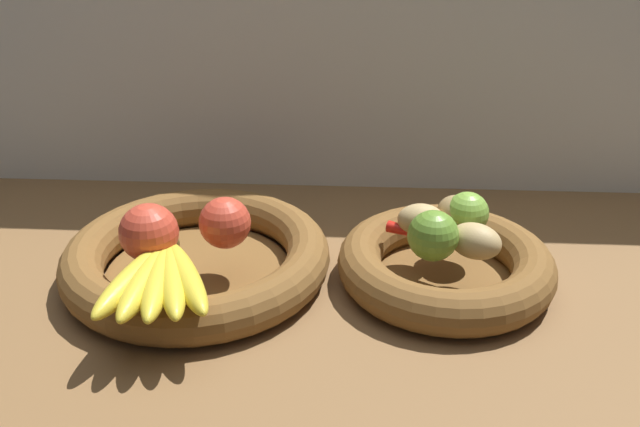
{
  "coord_description": "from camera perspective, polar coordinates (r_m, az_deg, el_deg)",
  "views": [
    {
      "loc": [
        2.52,
        -77.9,
        48.02
      ],
      "look_at": [
        -1.8,
        -1.64,
        9.73
      ],
      "focal_mm": 37.85,
      "sensor_mm": 36.0,
      "label": 1
    }
  ],
  "objects": [
    {
      "name": "ground_plane",
      "position": [
        0.92,
        1.18,
        -5.81
      ],
      "size": [
        140.0,
        90.0,
        3.0
      ],
      "primitive_type": "cube",
      "color": "brown"
    },
    {
      "name": "back_wall",
      "position": [
        1.1,
        1.95,
        15.85
      ],
      "size": [
        140.0,
        3.0,
        55.0
      ],
      "color": "silver",
      "rests_on": "ground_plane"
    },
    {
      "name": "fruit_bowl_left",
      "position": [
        0.91,
        -10.35,
        -3.7
      ],
      "size": [
        35.36,
        35.36,
        5.73
      ],
      "color": "brown",
      "rests_on": "ground_plane"
    },
    {
      "name": "fruit_bowl_right",
      "position": [
        0.9,
        10.54,
        -4.29
      ],
      "size": [
        28.15,
        28.15,
        5.73
      ],
      "color": "brown",
      "rests_on": "ground_plane"
    },
    {
      "name": "apple_red_front",
      "position": [
        0.84,
        -14.26,
        -1.58
      ],
      "size": [
        7.22,
        7.22,
        7.22
      ],
      "primitive_type": "sphere",
      "color": "#CC422D",
      "rests_on": "fruit_bowl_left"
    },
    {
      "name": "apple_red_right",
      "position": [
        0.86,
        -8.04,
        -0.78
      ],
      "size": [
        6.58,
        6.58,
        6.58
      ],
      "primitive_type": "sphere",
      "color": "#CC422D",
      "rests_on": "fruit_bowl_left"
    },
    {
      "name": "banana_bunch_front",
      "position": [
        0.79,
        -13.42,
        -5.26
      ],
      "size": [
        14.21,
        18.1,
        3.05
      ],
      "color": "yellow",
      "rests_on": "fruit_bowl_left"
    },
    {
      "name": "potato_oblong",
      "position": [
        0.89,
        8.54,
        -0.54
      ],
      "size": [
        6.27,
        4.62,
        4.31
      ],
      "primitive_type": "ellipsoid",
      "rotation": [
        0.0,
        0.0,
        3.11
      ],
      "color": "tan",
      "rests_on": "fruit_bowl_right"
    },
    {
      "name": "potato_back",
      "position": [
        0.91,
        11.69,
        -0.04
      ],
      "size": [
        8.04,
        8.15,
        4.88
      ],
      "primitive_type": "ellipsoid",
      "rotation": [
        0.0,
        0.0,
        2.3
      ],
      "color": "#A38451",
      "rests_on": "fruit_bowl_right"
    },
    {
      "name": "potato_small",
      "position": [
        0.85,
        12.99,
        -2.29
      ],
      "size": [
        8.04,
        7.35,
        4.43
      ],
      "primitive_type": "ellipsoid",
      "rotation": [
        0.0,
        0.0,
        2.63
      ],
      "color": "tan",
      "rests_on": "fruit_bowl_right"
    },
    {
      "name": "lime_near",
      "position": [
        0.83,
        9.54,
        -1.86
      ],
      "size": [
        6.3,
        6.3,
        6.3
      ],
      "primitive_type": "sphere",
      "color": "olive",
      "rests_on": "fruit_bowl_right"
    },
    {
      "name": "lime_far",
      "position": [
        0.9,
        12.33,
        0.03
      ],
      "size": [
        5.66,
        5.66,
        5.66
      ],
      "primitive_type": "sphere",
      "color": "#7AAD3D",
      "rests_on": "fruit_bowl_right"
    },
    {
      "name": "chili_pepper",
      "position": [
        0.88,
        9.82,
        -2.09
      ],
      "size": [
        12.87,
        7.56,
        1.62
      ],
      "primitive_type": "cone",
      "rotation": [
        0.0,
        1.57,
        -0.47
      ],
      "color": "red",
      "rests_on": "fruit_bowl_right"
    }
  ]
}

